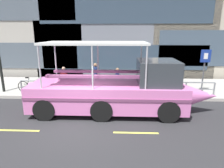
% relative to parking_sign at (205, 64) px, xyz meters
% --- Properties ---
extents(ground_plane, '(120.00, 120.00, 0.00)m').
position_rel_parking_sign_xyz_m(ground_plane, '(-6.89, -4.13, -2.01)').
color(ground_plane, '#2B2B2D').
extents(sidewalk, '(32.00, 4.80, 0.18)m').
position_rel_parking_sign_xyz_m(sidewalk, '(-6.89, 1.47, -1.92)').
color(sidewalk, '#A8A59E').
rests_on(sidewalk, ground_plane).
extents(curb_edge, '(32.00, 0.18, 0.18)m').
position_rel_parking_sign_xyz_m(curb_edge, '(-6.89, -1.02, -1.92)').
color(curb_edge, '#B2ADA3').
rests_on(curb_edge, ground_plane).
extents(lane_centreline, '(25.80, 0.12, 0.01)m').
position_rel_parking_sign_xyz_m(lane_centreline, '(-6.89, -4.97, -2.00)').
color(lane_centreline, '#DBD64C').
rests_on(lane_centreline, ground_plane).
extents(curb_guardrail, '(11.72, 0.09, 0.87)m').
position_rel_parking_sign_xyz_m(curb_guardrail, '(-5.38, -0.68, -1.25)').
color(curb_guardrail, gray).
rests_on(curb_guardrail, sidewalk).
extents(parking_sign, '(0.60, 0.12, 2.69)m').
position_rel_parking_sign_xyz_m(parking_sign, '(0.00, 0.00, 0.00)').
color(parking_sign, '#4C4F54').
rests_on(parking_sign, sidewalk).
extents(leaned_bicycle, '(1.74, 0.46, 0.96)m').
position_rel_parking_sign_xyz_m(leaned_bicycle, '(-10.77, -0.26, -1.45)').
color(leaned_bicycle, black).
rests_on(leaned_bicycle, sidewalk).
extents(duck_tour_boat, '(9.21, 2.53, 3.44)m').
position_rel_parking_sign_xyz_m(duck_tour_boat, '(-5.22, -2.81, -0.90)').
color(duck_tour_boat, pink).
rests_on(duck_tour_boat, ground_plane).
extents(pedestrian_near_bow, '(0.30, 0.48, 1.76)m').
position_rel_parking_sign_xyz_m(pedestrian_near_bow, '(-1.77, 0.57, -0.76)').
color(pedestrian_near_bow, '#1E2338').
rests_on(pedestrian_near_bow, sidewalk).
extents(pedestrian_mid_left, '(0.25, 0.43, 1.55)m').
position_rel_parking_sign_xyz_m(pedestrian_mid_left, '(-5.30, -0.02, -0.89)').
color(pedestrian_mid_left, black).
rests_on(pedestrian_mid_left, sidewalk).
extents(pedestrian_mid_right, '(0.27, 0.49, 1.75)m').
position_rel_parking_sign_xyz_m(pedestrian_mid_right, '(-6.76, 0.60, -0.77)').
color(pedestrian_mid_right, '#1E2338').
rests_on(pedestrian_mid_right, sidewalk).
extents(pedestrian_near_stern, '(0.41, 0.28, 1.57)m').
position_rel_parking_sign_xyz_m(pedestrian_near_stern, '(-8.73, 0.12, -0.88)').
color(pedestrian_near_stern, black).
rests_on(pedestrian_near_stern, sidewalk).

